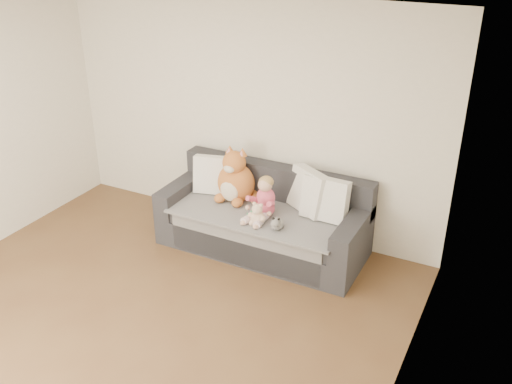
% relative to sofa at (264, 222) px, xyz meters
% --- Properties ---
extents(room_shell, '(5.00, 5.00, 5.00)m').
position_rel_sofa_xyz_m(room_shell, '(-0.44, -1.64, 0.99)').
color(room_shell, brown).
rests_on(room_shell, ground).
extents(sofa, '(2.20, 0.94, 0.85)m').
position_rel_sofa_xyz_m(sofa, '(0.00, 0.00, 0.00)').
color(sofa, '#28292D').
rests_on(sofa, ground).
extents(cushion_left, '(0.50, 0.32, 0.43)m').
position_rel_sofa_xyz_m(cushion_left, '(-0.67, 0.11, 0.37)').
color(cushion_left, silver).
rests_on(cushion_left, sofa).
extents(cushion_right_back, '(0.53, 0.44, 0.46)m').
position_rel_sofa_xyz_m(cushion_right_back, '(0.43, 0.17, 0.39)').
color(cushion_right_back, silver).
rests_on(cushion_right_back, sofa).
extents(cushion_right_front, '(0.49, 0.23, 0.45)m').
position_rel_sofa_xyz_m(cushion_right_front, '(0.64, 0.09, 0.38)').
color(cushion_right_front, silver).
rests_on(cushion_right_front, sofa).
extents(toddler, '(0.31, 0.45, 0.44)m').
position_rel_sofa_xyz_m(toddler, '(0.07, -0.15, 0.35)').
color(toddler, '#DF4E5A').
rests_on(toddler, sofa).
extents(plush_cat, '(0.51, 0.43, 0.64)m').
position_rel_sofa_xyz_m(plush_cat, '(-0.37, 0.05, 0.40)').
color(plush_cat, '#C5782B').
rests_on(plush_cat, sofa).
extents(teddy_bear, '(0.20, 0.15, 0.25)m').
position_rel_sofa_xyz_m(teddy_bear, '(0.09, -0.35, 0.26)').
color(teddy_bear, '#D3AD92').
rests_on(teddy_bear, sofa).
extents(plush_cow, '(0.13, 0.20, 0.16)m').
position_rel_sofa_xyz_m(plush_cow, '(0.31, -0.35, 0.23)').
color(plush_cow, white).
rests_on(plush_cow, sofa).
extents(sippy_cup, '(0.10, 0.08, 0.11)m').
position_rel_sofa_xyz_m(sippy_cup, '(-0.00, -0.28, 0.22)').
color(sippy_cup, '#663796').
rests_on(sippy_cup, sofa).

